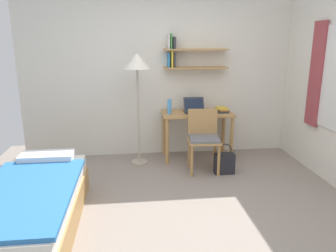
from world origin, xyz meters
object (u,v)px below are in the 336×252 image
bed (31,208)px  book_stack (222,110)px  standing_lamp (137,68)px  water_bottle (169,106)px  laptop (194,108)px  desk_chair (203,137)px  desk (197,121)px  handbag (224,163)px

bed → book_stack: (2.37, 1.81, 0.53)m
bed → standing_lamp: 2.34m
bed → standing_lamp: bearing=57.3°
water_bottle → standing_lamp: bearing=-169.6°
laptop → desk_chair: bearing=-86.5°
desk → water_bottle: size_ratio=4.82×
bed → book_stack: book_stack is taller
laptop → book_stack: size_ratio=1.35×
desk → handbag: 0.84m
book_stack → handbag: bearing=-100.4°
water_bottle → laptop: bearing=11.9°
standing_lamp → handbag: standing_lamp is taller
desk → water_bottle: water_bottle is taller
bed → laptop: (1.95, 1.86, 0.55)m
standing_lamp → laptop: 1.09m
desk_chair → water_bottle: 0.72m
bed → desk: size_ratio=1.76×
handbag → book_stack: bearing=79.6°
laptop → water_bottle: (-0.39, -0.08, 0.06)m
water_bottle → book_stack: bearing=1.9°
standing_lamp → laptop: standing_lamp is taller
desk_chair → handbag: bearing=-31.7°
desk_chair → standing_lamp: standing_lamp is taller
standing_lamp → book_stack: 1.45m
book_stack → handbag: book_stack is taller
water_bottle → handbag: (0.69, -0.62, -0.69)m
laptop → handbag: (0.30, -0.71, -0.63)m
bed → desk_chair: bearing=33.7°
desk_chair → handbag: 0.46m
water_bottle → book_stack: (0.81, 0.03, -0.08)m
desk → standing_lamp: (-0.90, -0.12, 0.83)m
book_stack → water_bottle: bearing=-178.1°
desk_chair → handbag: size_ratio=1.98×
handbag → water_bottle: bearing=138.1°
desk_chair → water_bottle: (-0.43, 0.46, 0.35)m
desk → standing_lamp: standing_lamp is taller
laptop → book_stack: laptop is taller
desk_chair → water_bottle: water_bottle is taller
handbag → desk_chair: bearing=148.3°
bed → desk_chair: (1.98, 1.32, 0.25)m
laptop → standing_lamp: bearing=-168.9°
handbag → bed: bearing=-152.8°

